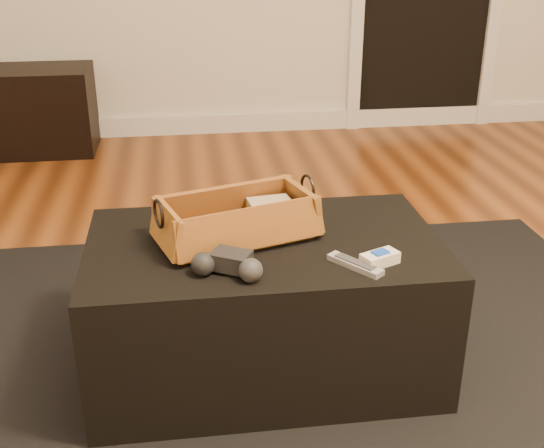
{
  "coord_description": "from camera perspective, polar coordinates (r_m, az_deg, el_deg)",
  "views": [
    {
      "loc": [
        -0.27,
        -1.57,
        1.26
      ],
      "look_at": [
        -0.04,
        0.14,
        0.49
      ],
      "focal_mm": 45.0,
      "sensor_mm": 36.0,
      "label": 1
    }
  ],
  "objects": [
    {
      "name": "ottoman",
      "position": [
        2.02,
        -0.64,
        -6.8
      ],
      "size": [
        1.0,
        0.6,
        0.42
      ],
      "primitive_type": "cube",
      "color": "black",
      "rests_on": "area_rug"
    },
    {
      "name": "wicker_basket",
      "position": [
        1.92,
        -2.94,
        0.23
      ],
      "size": [
        0.5,
        0.36,
        0.16
      ],
      "color": "#A96726",
      "rests_on": "ottoman"
    },
    {
      "name": "tv_remote",
      "position": [
        1.91,
        -3.35,
        -0.76
      ],
      "size": [
        0.24,
        0.14,
        0.02
      ],
      "primitive_type": "cube",
      "rotation": [
        0.0,
        0.0,
        0.41
      ],
      "color": "black",
      "rests_on": "wicker_basket"
    },
    {
      "name": "cloth_bundle",
      "position": [
        2.0,
        -0.17,
        1.09
      ],
      "size": [
        0.13,
        0.1,
        0.07
      ],
      "primitive_type": "cube",
      "rotation": [
        0.0,
        0.0,
        0.13
      ],
      "color": "tan",
      "rests_on": "wicker_basket"
    },
    {
      "name": "cream_gadget",
      "position": [
        1.81,
        9.02,
        -2.85
      ],
      "size": [
        0.11,
        0.09,
        0.04
      ],
      "color": "silver",
      "rests_on": "ottoman"
    },
    {
      "name": "area_rug",
      "position": [
        2.1,
        -0.44,
        -12.56
      ],
      "size": [
        2.6,
        2.0,
        0.01
      ],
      "primitive_type": "cube",
      "color": "black",
      "rests_on": "floor"
    },
    {
      "name": "floor",
      "position": [
        2.03,
        1.67,
        -14.49
      ],
      "size": [
        5.0,
        5.5,
        0.01
      ],
      "primitive_type": "cube",
      "color": "brown",
      "rests_on": "ground"
    },
    {
      "name": "game_controller",
      "position": [
        1.73,
        -3.67,
        -3.4
      ],
      "size": [
        0.2,
        0.15,
        0.06
      ],
      "color": "black",
      "rests_on": "ottoman"
    },
    {
      "name": "silver_remote",
      "position": [
        1.79,
        6.97,
        -3.37
      ],
      "size": [
        0.13,
        0.15,
        0.02
      ],
      "color": "#A1A3A9",
      "rests_on": "ottoman"
    },
    {
      "name": "baseboard",
      "position": [
        4.47,
        -4.07,
        8.39
      ],
      "size": [
        5.0,
        0.04,
        0.12
      ],
      "primitive_type": "cube",
      "color": "white",
      "rests_on": "floor"
    }
  ]
}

